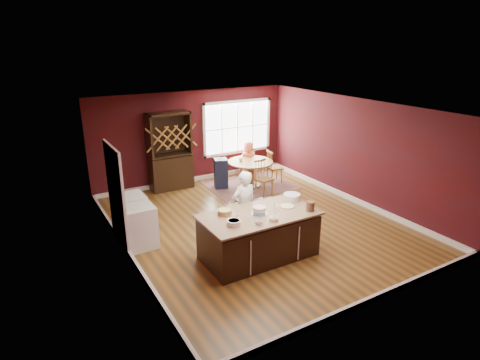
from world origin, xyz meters
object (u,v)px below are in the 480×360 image
Objects in this scene: high_chair at (221,173)px; dryer at (131,215)px; chair_south at (264,178)px; seated_woman at (248,161)px; chair_east at (275,166)px; washer at (140,227)px; hutch at (170,151)px; chair_north at (248,161)px; dining_table at (250,168)px; toddler at (222,160)px; layer_cake at (259,210)px; baker at (244,207)px; kitchen_island at (259,236)px.

high_chair is 3.47m from dryer.
chair_south is at bearing 7.90° from dryer.
chair_east is at bearing 128.05° from seated_woman.
dryer reaches higher than washer.
washer is (-3.07, -2.27, -0.00)m from high_chair.
hutch is (-2.32, 0.43, 0.50)m from seated_woman.
chair_north is 0.37m from seated_woman.
washer is (-4.68, -1.90, -0.05)m from chair_east.
chair_south is 4.00m from washer.
dining_table is at bearing 78.10° from chair_south.
toddler is at bearing 28.37° from dryer.
toddler is (1.24, 3.90, -0.18)m from layer_cake.
baker reaches higher than toddler.
chair_north is at bearing 22.51° from toddler.
hutch is at bearing 154.99° from toddler.
chair_east is 1.65m from toddler.
dryer is at bearing 130.46° from kitchen_island.
chair_south reaches higher than toddler.
baker reaches higher than layer_cake.
high_chair is at bearing 72.93° from kitchen_island.
chair_north reaches higher than washer.
chair_north is at bearing 42.45° from high_chair.
seated_woman is (2.15, 3.35, -0.18)m from baker.
kitchen_island is at bearing 149.27° from chair_east.
baker is 0.77m from layer_cake.
chair_east is 0.45× the size of hutch.
washer is (-3.88, -1.98, -0.09)m from dining_table.
baker is (-1.89, -2.82, 0.24)m from dining_table.
chair_north is 1.34m from high_chair.
chair_east is at bearing 106.03° from chair_north.
dining_table is at bearing 60.72° from kitchen_island.
high_chair is 3.47× the size of toddler.
layer_cake is 4.67m from seated_woman.
dryer is at bearing 20.02° from seated_woman.
chair_north is at bearing 65.74° from chair_south.
hutch reaches higher than baker.
hutch is (-0.07, 4.51, 0.66)m from kitchen_island.
washer is at bearing 120.22° from chair_east.
chair_east is 3.80× the size of toddler.
baker is at bearing -123.93° from dining_table.
kitchen_island is 1.03× the size of hutch.
toddler reaches higher than dryer.
layer_cake is at bearing 53.90° from chair_north.
chair_south is 2.75m from hutch.
high_chair is (1.09, 3.11, -0.33)m from baker.
chair_east reaches higher than washer.
layer_cake reaches higher than high_chair.
chair_east is 1.11× the size of washer.
hutch reaches higher than toddler.
baker is at bearing 82.84° from layer_cake.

